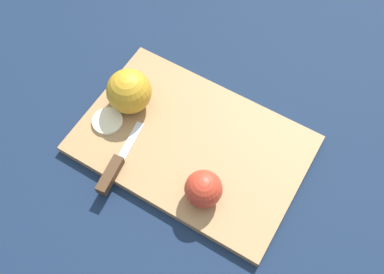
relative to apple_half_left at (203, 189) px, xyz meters
The scene contains 6 objects.
ground_plane 0.12m from the apple_half_left, 53.84° to the right, with size 4.00×4.00×0.00m, color #14233D.
cutting_board 0.12m from the apple_half_left, 53.84° to the right, with size 0.45×0.32×0.02m.
apple_half_left is the anchor object (origin of this frame).
apple_half_right 0.24m from the apple_half_left, 28.43° to the right, with size 0.09×0.09×0.09m.
knife 0.17m from the apple_half_left, 10.64° to the left, with size 0.03×0.16×0.02m.
apple_slice 0.24m from the apple_half_left, 13.78° to the right, with size 0.06×0.06×0.01m.
Camera 1 is at (-0.18, 0.36, 0.78)m, focal length 42.00 mm.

